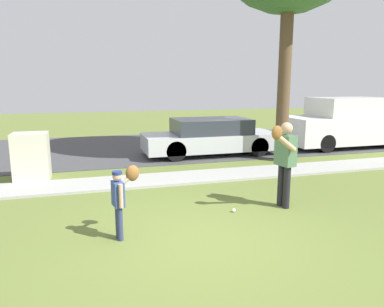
% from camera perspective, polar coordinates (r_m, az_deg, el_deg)
% --- Properties ---
extents(ground_plane, '(48.00, 48.00, 0.00)m').
position_cam_1_polar(ground_plane, '(8.97, -5.55, -4.53)').
color(ground_plane, olive).
extents(sidewalk_strip, '(36.00, 1.20, 0.06)m').
position_cam_1_polar(sidewalk_strip, '(9.05, -5.68, -4.18)').
color(sidewalk_strip, '#A3A39E').
rests_on(sidewalk_strip, ground).
extents(road_surface, '(36.00, 6.80, 0.02)m').
position_cam_1_polar(road_surface, '(13.89, -9.48, 0.97)').
color(road_surface, '#424244').
rests_on(road_surface, ground).
extents(person_adult, '(0.66, 0.72, 1.68)m').
position_cam_1_polar(person_adult, '(7.09, 14.50, -0.38)').
color(person_adult, black).
rests_on(person_adult, ground).
extents(person_child, '(0.47, 0.50, 1.13)m').
position_cam_1_polar(person_child, '(5.67, -11.17, -6.22)').
color(person_child, navy).
rests_on(person_child, ground).
extents(baseball, '(0.07, 0.07, 0.07)m').
position_cam_1_polar(baseball, '(6.91, 6.67, -9.01)').
color(baseball, white).
rests_on(baseball, ground).
extents(utility_cabinet, '(0.83, 0.69, 1.22)m').
position_cam_1_polar(utility_cabinet, '(9.76, -24.26, -0.53)').
color(utility_cabinet, beige).
rests_on(utility_cabinet, ground).
extents(parked_sedan_silver, '(4.60, 1.80, 1.23)m').
position_cam_1_polar(parked_sedan_silver, '(12.26, 3.00, 2.67)').
color(parked_sedan_silver, silver).
rests_on(parked_sedan_silver, road_surface).
extents(parked_van_white, '(5.00, 1.95, 1.88)m').
position_cam_1_polar(parked_van_white, '(15.01, 23.59, 4.38)').
color(parked_van_white, silver).
rests_on(parked_van_white, road_surface).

